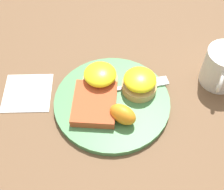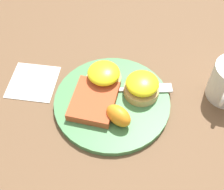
% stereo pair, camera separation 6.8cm
% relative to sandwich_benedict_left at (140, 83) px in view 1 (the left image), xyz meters
% --- Properties ---
extents(ground_plane, '(1.10, 1.10, 0.00)m').
position_rel_sandwich_benedict_left_xyz_m(ground_plane, '(0.05, -0.05, -0.04)').
color(ground_plane, brown).
extents(plate, '(0.26, 0.26, 0.01)m').
position_rel_sandwich_benedict_left_xyz_m(plate, '(0.05, -0.05, -0.03)').
color(plate, '#47844C').
rests_on(plate, ground_plane).
extents(sandwich_benedict_left, '(0.08, 0.08, 0.05)m').
position_rel_sandwich_benedict_left_xyz_m(sandwich_benedict_left, '(0.00, 0.00, 0.00)').
color(sandwich_benedict_left, tan).
rests_on(sandwich_benedict_left, plate).
extents(sandwich_benedict_right, '(0.08, 0.08, 0.05)m').
position_rel_sandwich_benedict_left_xyz_m(sandwich_benedict_right, '(0.02, -0.09, 0.00)').
color(sandwich_benedict_right, tan).
rests_on(sandwich_benedict_right, plate).
extents(hashbrown_patty, '(0.13, 0.12, 0.02)m').
position_rel_sandwich_benedict_left_xyz_m(hashbrown_patty, '(0.08, -0.08, -0.01)').
color(hashbrown_patty, '#B94D29').
rests_on(hashbrown_patty, plate).
extents(orange_wedge, '(0.05, 0.07, 0.04)m').
position_rel_sandwich_benedict_left_xyz_m(orange_wedge, '(0.09, -0.01, -0.00)').
color(orange_wedge, orange).
rests_on(orange_wedge, plate).
extents(fork, '(0.12, 0.19, 0.00)m').
position_rel_sandwich_benedict_left_xyz_m(fork, '(0.00, -0.02, -0.02)').
color(fork, silver).
rests_on(fork, plate).
extents(cup, '(0.12, 0.09, 0.09)m').
position_rel_sandwich_benedict_left_xyz_m(cup, '(-0.10, 0.17, 0.01)').
color(cup, silver).
rests_on(cup, ground_plane).
extents(napkin, '(0.14, 0.14, 0.00)m').
position_rel_sandwich_benedict_left_xyz_m(napkin, '(0.09, -0.24, -0.04)').
color(napkin, white).
rests_on(napkin, ground_plane).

